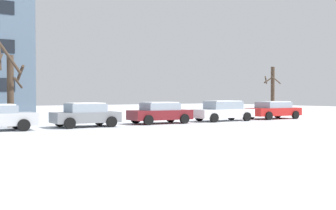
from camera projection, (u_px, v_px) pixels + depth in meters
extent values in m
cylinder|color=black|center=(16.00, 123.00, 23.24)|extent=(0.65, 0.25, 0.64)
cylinder|color=black|center=(24.00, 125.00, 21.61)|extent=(0.65, 0.25, 0.64)
cube|color=slate|center=(85.00, 117.00, 24.54)|extent=(3.90, 2.04, 0.61)
cube|color=#8C99A8|center=(85.00, 108.00, 24.53)|extent=(2.18, 1.82, 0.49)
cube|color=white|center=(85.00, 103.00, 24.52)|extent=(1.98, 1.68, 0.06)
cylinder|color=black|center=(99.00, 120.00, 26.01)|extent=(0.65, 0.25, 0.64)
cylinder|color=black|center=(111.00, 122.00, 24.36)|extent=(0.65, 0.25, 0.64)
cylinder|color=black|center=(60.00, 121.00, 24.74)|extent=(0.65, 0.25, 0.64)
cylinder|color=black|center=(70.00, 123.00, 23.09)|extent=(0.65, 0.25, 0.64)
cube|color=maroon|center=(160.00, 115.00, 27.44)|extent=(4.20, 1.91, 0.62)
cube|color=#8C99A8|center=(160.00, 106.00, 27.43)|extent=(2.34, 1.69, 0.47)
cube|color=white|center=(160.00, 102.00, 27.43)|extent=(2.13, 1.56, 0.06)
cylinder|color=black|center=(171.00, 118.00, 28.90)|extent=(0.65, 0.25, 0.64)
cylinder|color=black|center=(184.00, 119.00, 27.38)|extent=(0.65, 0.25, 0.64)
cylinder|color=black|center=(136.00, 119.00, 27.52)|extent=(0.65, 0.25, 0.64)
cylinder|color=black|center=(148.00, 120.00, 26.01)|extent=(0.65, 0.25, 0.64)
cube|color=white|center=(223.00, 113.00, 30.09)|extent=(4.60, 1.91, 0.60)
cube|color=#8C99A8|center=(223.00, 105.00, 30.08)|extent=(2.56, 1.68, 0.55)
cube|color=white|center=(223.00, 101.00, 30.07)|extent=(2.32, 1.55, 0.06)
cylinder|color=black|center=(231.00, 116.00, 31.60)|extent=(0.65, 0.25, 0.64)
cylinder|color=black|center=(247.00, 117.00, 30.10)|extent=(0.65, 0.25, 0.64)
cylinder|color=black|center=(199.00, 117.00, 30.10)|extent=(0.65, 0.25, 0.64)
cylinder|color=black|center=(214.00, 118.00, 28.59)|extent=(0.65, 0.25, 0.64)
cube|color=red|center=(273.00, 112.00, 32.97)|extent=(4.48, 2.06, 0.61)
cube|color=#8C99A8|center=(273.00, 105.00, 32.96)|extent=(2.49, 1.82, 0.45)
cube|color=white|center=(273.00, 102.00, 32.95)|extent=(2.27, 1.68, 0.06)
cylinder|color=black|center=(278.00, 114.00, 34.53)|extent=(0.65, 0.25, 0.64)
cylinder|color=black|center=(295.00, 115.00, 32.89)|extent=(0.65, 0.25, 0.64)
cylinder|color=black|center=(251.00, 115.00, 33.06)|extent=(0.65, 0.25, 0.64)
cylinder|color=black|center=(269.00, 116.00, 31.43)|extent=(0.65, 0.25, 0.64)
cylinder|color=#423326|center=(10.00, 91.00, 24.28)|extent=(0.38, 0.38, 4.19)
cylinder|color=#423326|center=(20.00, 73.00, 24.58)|extent=(0.20, 1.25, 0.90)
cylinder|color=#423326|center=(10.00, 58.00, 23.71)|extent=(1.25, 0.48, 1.76)
cylinder|color=#423326|center=(18.00, 83.00, 24.24)|extent=(0.72, 0.89, 0.63)
cylinder|color=#423326|center=(0.00, 56.00, 24.00)|extent=(0.28, 1.20, 1.77)
cylinder|color=#423326|center=(273.00, 91.00, 37.68)|extent=(0.34, 0.34, 4.43)
cylinder|color=#423326|center=(269.00, 80.00, 38.11)|extent=(1.11, 0.19, 0.66)
cylinder|color=#423326|center=(276.00, 80.00, 37.20)|extent=(1.01, 0.35, 0.77)
cylinder|color=#423326|center=(266.00, 80.00, 37.74)|extent=(0.92, 1.04, 0.77)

